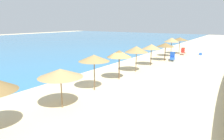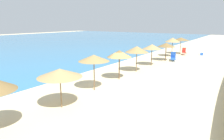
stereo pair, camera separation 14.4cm
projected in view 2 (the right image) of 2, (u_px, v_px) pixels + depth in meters
The scene contains 12 objects.
ground_plane at pixel (122, 82), 17.78m from camera, with size 160.00×160.00×0.00m, color beige.
beach_umbrella_3 at pixel (60, 73), 11.98m from camera, with size 2.67×2.67×2.44m.
beach_umbrella_4 at pixel (94, 58), 15.14m from camera, with size 2.34×2.34×2.75m.
beach_umbrella_5 at pixel (119, 54), 18.07m from camera, with size 2.20×2.20×2.69m.
beach_umbrella_6 at pixel (137, 49), 20.98m from camera, with size 2.43×2.43×2.71m.
beach_umbrella_7 at pixel (152, 47), 24.01m from camera, with size 2.26×2.26×2.57m.
beach_umbrella_8 at pixel (166, 45), 27.11m from camera, with size 2.33×2.33×2.43m.
beach_umbrella_9 at pixel (173, 40), 30.23m from camera, with size 2.23×2.23×2.87m.
beach_umbrella_10 at pixel (181, 39), 32.82m from camera, with size 2.58×2.58×2.71m.
lounge_chair_0 at pixel (184, 52), 32.58m from camera, with size 1.48×1.05×1.11m.
lounge_chair_1 at pixel (173, 57), 27.65m from camera, with size 1.75×1.13×1.14m.
cooler_box at pixel (202, 54), 32.09m from camera, with size 0.41×0.43×0.39m, color blue.
Camera 2 is at (-14.65, -8.80, 5.11)m, focal length 32.51 mm.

